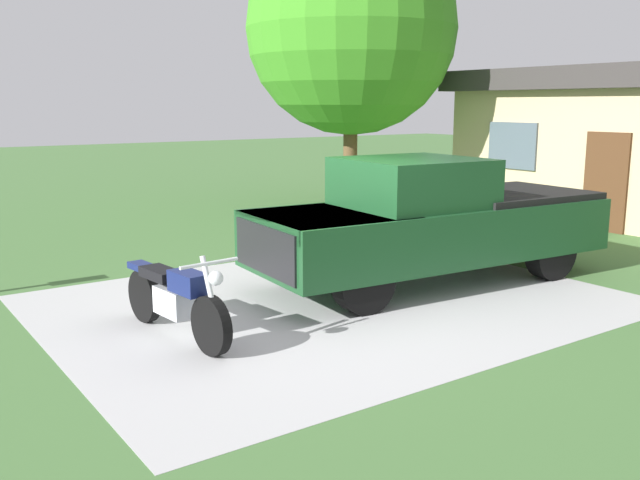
# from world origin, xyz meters

# --- Properties ---
(ground_plane) EXTENTS (80.00, 80.00, 0.00)m
(ground_plane) POSITION_xyz_m (0.00, 0.00, 0.00)
(ground_plane) COLOR #446D38
(driveway_pad) EXTENTS (5.84, 7.50, 0.01)m
(driveway_pad) POSITION_xyz_m (0.00, 0.00, 0.00)
(driveway_pad) COLOR #B1B1B1
(driveway_pad) RESTS_ON ground
(motorcycle) EXTENTS (2.21, 0.70, 1.09)m
(motorcycle) POSITION_xyz_m (0.15, -2.37, 0.47)
(motorcycle) COLOR black
(motorcycle) RESTS_ON ground
(pickup_truck) EXTENTS (2.43, 5.76, 1.90)m
(pickup_truck) POSITION_xyz_m (-0.02, 1.91, 0.95)
(pickup_truck) COLOR black
(pickup_truck) RESTS_ON ground
(shade_tree) EXTENTS (5.22, 5.22, 7.12)m
(shade_tree) POSITION_xyz_m (-6.70, 5.43, 4.50)
(shade_tree) COLOR brown
(shade_tree) RESTS_ON ground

